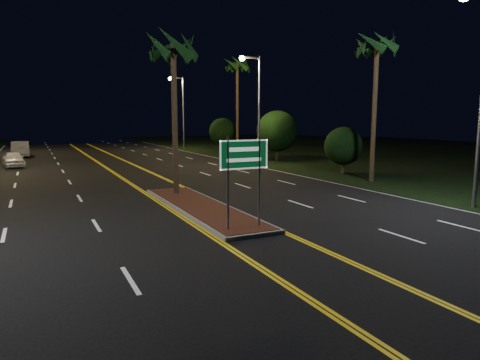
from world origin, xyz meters
TOP-DOWN VIEW (x-y plane):
  - ground at (0.00, 0.00)m, footprint 120.00×120.00m
  - grass_right at (30.00, 25.00)m, footprint 40.00×110.00m
  - median_island at (0.00, 7.00)m, footprint 2.25×10.25m
  - highway_sign at (0.00, 2.80)m, footprint 1.80×0.08m
  - streetlight_right_near at (10.61, 2.00)m, footprint 1.91×0.44m
  - streetlight_right_mid at (10.61, 22.00)m, footprint 1.91×0.44m
  - streetlight_right_far at (10.61, 42.00)m, footprint 1.91×0.44m
  - palm_median at (0.00, 10.50)m, footprint 2.40×2.40m
  - palm_right_near at (12.50, 10.00)m, footprint 2.40×2.40m
  - palm_right_far at (12.80, 30.00)m, footprint 2.40×2.40m
  - shrub_near at (13.50, 14.00)m, footprint 2.70×2.70m
  - shrub_mid at (14.00, 24.00)m, footprint 3.78×3.78m
  - shrub_far at (13.80, 36.00)m, footprint 3.24×3.24m
  - car_near at (-7.90, 28.90)m, footprint 2.42×4.63m
  - car_far at (-7.54, 38.95)m, footprint 2.41×5.46m
  - warning_sign at (11.27, 22.62)m, footprint 0.94×0.21m

SIDE VIEW (x-z plane):
  - ground at x=0.00m, z-range 0.00..0.00m
  - grass_right at x=30.00m, z-range 0.00..0.01m
  - median_island at x=0.00m, z-range 0.00..0.17m
  - car_near at x=-7.90m, z-range 0.00..1.48m
  - car_far at x=-7.54m, z-range 0.00..1.81m
  - warning_sign at x=11.27m, z-range 0.32..2.60m
  - shrub_near at x=13.50m, z-range 0.30..3.60m
  - shrub_far at x=13.80m, z-range 0.36..4.32m
  - highway_sign at x=0.00m, z-range 0.80..4.00m
  - shrub_mid at x=14.00m, z-range 0.42..5.04m
  - streetlight_right_near at x=10.61m, z-range 1.16..10.16m
  - streetlight_right_mid at x=10.61m, z-range 1.16..10.16m
  - streetlight_right_far at x=10.61m, z-range 1.16..10.16m
  - palm_median at x=0.00m, z-range 3.13..11.43m
  - palm_right_near at x=12.50m, z-range 3.56..12.86m
  - palm_right_far at x=12.80m, z-range 3.99..14.29m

